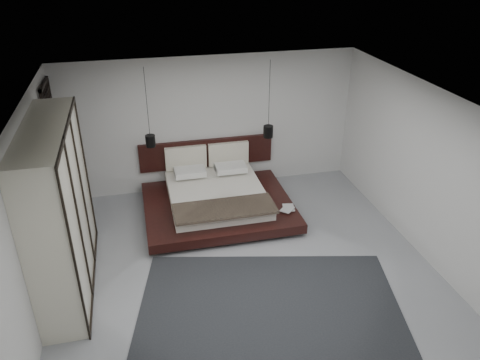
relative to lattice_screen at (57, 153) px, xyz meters
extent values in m
plane|color=gray|center=(2.95, -2.45, -1.30)|extent=(6.00, 6.00, 0.00)
plane|color=white|center=(2.95, -2.45, 1.50)|extent=(6.00, 6.00, 0.00)
plane|color=beige|center=(2.95, 0.55, 0.10)|extent=(6.00, 0.00, 6.00)
plane|color=beige|center=(2.95, -5.45, 0.10)|extent=(6.00, 0.00, 6.00)
plane|color=beige|center=(-0.05, -2.45, 0.10)|extent=(0.00, 6.00, 6.00)
plane|color=beige|center=(5.95, -2.45, 0.10)|extent=(0.00, 6.00, 6.00)
cube|color=black|center=(0.00, 0.00, 0.00)|extent=(0.05, 0.90, 2.60)
cube|color=black|center=(2.84, -0.70, -1.26)|extent=(2.20, 1.80, 0.08)
cube|color=black|center=(2.84, -0.70, -1.13)|extent=(2.80, 2.30, 0.18)
cube|color=white|center=(2.84, -0.57, -0.93)|extent=(1.80, 2.00, 0.22)
cube|color=black|center=(2.84, -1.35, -0.80)|extent=(1.82, 0.70, 0.05)
cube|color=silver|center=(2.42, 0.20, -0.76)|extent=(0.62, 0.40, 0.12)
cube|color=silver|center=(3.26, 0.20, -0.76)|extent=(0.62, 0.40, 0.12)
cube|color=silver|center=(2.42, 0.06, -0.70)|extent=(0.62, 0.40, 0.12)
cube|color=silver|center=(3.26, 0.06, -0.70)|extent=(0.62, 0.40, 0.12)
cube|color=black|center=(2.84, 0.51, -0.52)|extent=(2.80, 0.08, 0.60)
cube|color=beige|center=(2.39, 0.42, -0.55)|extent=(0.85, 0.10, 0.50)
cube|color=beige|center=(3.29, 0.42, -0.55)|extent=(0.85, 0.10, 0.50)
imported|color=#99724C|center=(3.99, -1.20, -1.03)|extent=(0.26, 0.32, 0.03)
imported|color=#99724C|center=(3.97, -1.23, -1.00)|extent=(0.33, 0.33, 0.02)
cylinder|color=black|center=(1.69, -0.10, 0.86)|extent=(0.01, 0.01, 1.28)
cylinder|color=black|center=(1.69, -0.10, 0.11)|extent=(0.18, 0.18, 0.22)
cylinder|color=#FFE0B2|center=(1.69, -0.10, 0.01)|extent=(0.14, 0.14, 0.01)
cylinder|color=black|center=(3.99, -0.10, 0.85)|extent=(0.01, 0.01, 1.29)
cylinder|color=black|center=(3.99, -0.10, 0.09)|extent=(0.19, 0.19, 0.24)
cylinder|color=#FFE0B2|center=(3.99, -0.10, -0.01)|extent=(0.15, 0.15, 0.01)
cube|color=silver|center=(0.25, -2.15, -0.01)|extent=(0.59, 2.58, 2.58)
cube|color=black|center=(0.56, -2.15, 1.25)|extent=(0.03, 2.58, 0.06)
cube|color=black|center=(0.56, -2.15, -1.27)|extent=(0.03, 2.58, 0.06)
cube|color=black|center=(0.56, -3.43, -0.01)|extent=(0.03, 0.05, 2.58)
cube|color=black|center=(0.56, -2.57, -0.01)|extent=(0.03, 0.05, 2.58)
cube|color=black|center=(0.56, -1.72, -0.01)|extent=(0.03, 0.05, 2.58)
cube|color=black|center=(0.56, -0.86, -0.01)|extent=(0.03, 0.05, 2.58)
cube|color=black|center=(3.05, -3.56, -1.29)|extent=(4.28, 3.47, 0.02)
camera|label=1|loc=(1.47, -8.36, 3.49)|focal=35.00mm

